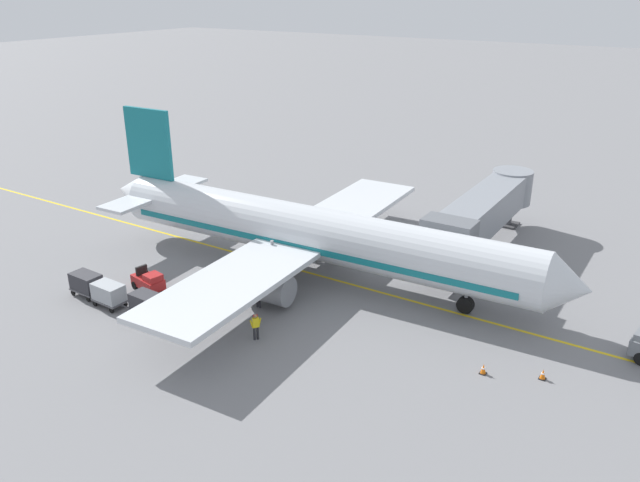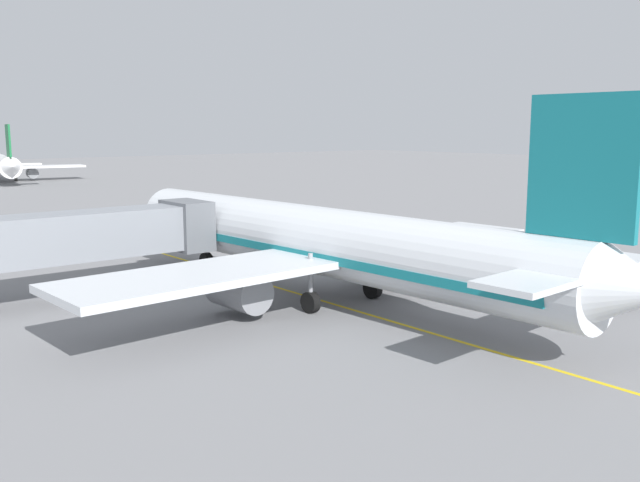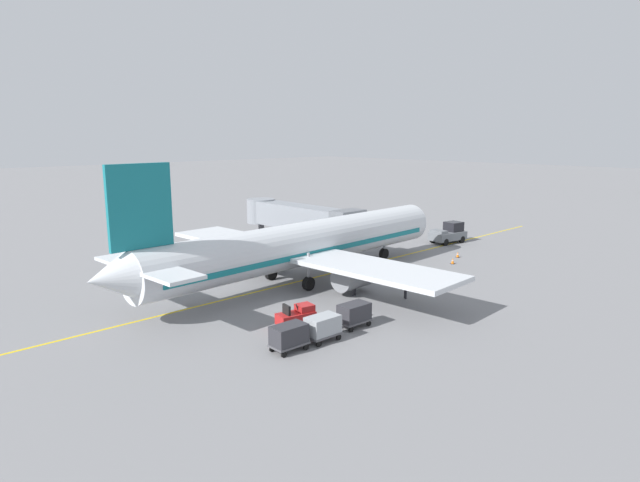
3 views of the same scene
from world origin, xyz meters
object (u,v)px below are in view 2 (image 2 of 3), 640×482
Objects in this scene: ground_crew_wing_walker at (408,257)px; ground_crew_loader at (399,269)px; baggage_cart_front at (517,272)px; safety_cone_nose_left at (220,245)px; parked_airliner at (321,243)px; distant_taxiing_airliner at (1,165)px; pushback_tractor at (127,233)px; baggage_cart_second_in_train at (569,280)px; safety_cone_nose_right at (253,249)px; baggage_tug_lead at (531,291)px; baggage_cart_third_in_train at (610,289)px; jet_bridge at (65,237)px.

ground_crew_wing_walker is 1.00× the size of ground_crew_loader.
ground_crew_wing_walker reaches higher than baggage_cart_front.
ground_crew_loader reaches higher than safety_cone_nose_left.
parked_airliner is 63.25× the size of safety_cone_nose_left.
distant_taxiing_airliner is (0.80, 109.66, 2.08)m from baggage_cart_front.
distant_taxiing_airliner is at bearing 81.37° from pushback_tractor.
ground_crew_wing_walker is at bearing -64.85° from pushback_tractor.
baggage_cart_second_in_train is 1.73× the size of ground_crew_loader.
baggage_cart_front is 4.95× the size of safety_cone_nose_right.
baggage_tug_lead is 8.08m from ground_crew_loader.
ground_crew_wing_walker is 13.09m from safety_cone_nose_right.
baggage_cart_third_in_train is (2.72, -3.01, 0.24)m from baggage_tug_lead.
baggage_cart_third_in_train is (0.10, -5.68, 0.00)m from baggage_cart_front.
pushback_tractor is 2.76× the size of ground_crew_loader.
parked_airliner is 22.08× the size of ground_crew_loader.
baggage_tug_lead is (18.83, -16.87, -2.75)m from jet_bridge.
jet_bridge is 6.35× the size of baggage_tug_lead.
baggage_tug_lead reaches higher than baggage_cart_front.
baggage_tug_lead is at bearing -134.51° from baggage_cart_front.
jet_bridge is at bearing 141.43° from baggage_cart_second_in_train.
safety_cone_nose_right is at bearing 106.79° from ground_crew_wing_walker.
safety_cone_nose_right is (16.21, 5.75, -3.17)m from jet_bridge.
baggage_cart_front is at bearing 90.96° from baggage_cart_third_in_train.
ground_crew_wing_walker is (-1.81, 10.62, 0.00)m from baggage_cart_second_in_train.
baggage_cart_front is at bearing -33.48° from jet_bridge.
ground_crew_loader is at bearing 121.20° from baggage_cart_second_in_train.
ground_crew_loader is at bearing -0.94° from parked_airliner.
ground_crew_loader is 2.86× the size of safety_cone_nose_left.
baggage_tug_lead is at bearing -41.85° from jet_bridge.
baggage_cart_third_in_train is 11.83m from ground_crew_loader.
distant_taxiing_airliner is (5.51, 104.53, 2.07)m from ground_crew_loader.
baggage_cart_third_in_train is at bearing -83.16° from ground_crew_wing_walker.
parked_airliner is 23.62m from pushback_tractor.
safety_cone_nose_right is at bearing 101.79° from baggage_cart_third_in_train.
ground_crew_wing_walker reaches higher than baggage_cart_third_in_train.
safety_cone_nose_right is (-3.78, 12.51, -0.66)m from ground_crew_wing_walker.
ground_crew_wing_walker is (10.00, -21.30, -0.15)m from pushback_tractor.
ground_crew_loader is at bearing 104.89° from baggage_tug_lead.
ground_crew_loader is (-4.80, 10.81, 0.00)m from baggage_cart_third_in_train.
safety_cone_nose_right is at bearing -93.86° from distant_taxiing_airliner.
baggage_cart_third_in_train is 13.21m from ground_crew_wing_walker.
baggage_tug_lead is 10.18m from ground_crew_wing_walker.
ground_crew_loader is at bearing -73.99° from pushback_tractor.
distant_taxiing_airliner is (22.26, 95.47, -0.43)m from jet_bridge.
distant_taxiing_airliner reaches higher than baggage_cart_third_in_train.
baggage_tug_lead is 0.92× the size of baggage_cart_third_in_train.
baggage_cart_third_in_train is 1.73× the size of ground_crew_loader.
parked_airliner is 14.07m from baggage_cart_second_in_train.
baggage_tug_lead reaches higher than safety_cone_nose_right.
safety_cone_nose_left is at bearing 102.99° from baggage_cart_third_in_train.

